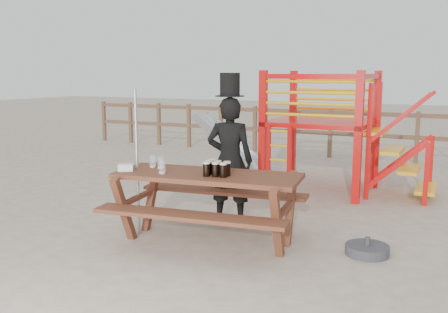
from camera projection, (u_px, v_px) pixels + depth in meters
ground at (221, 248)px, 5.90m from camera, size 60.00×60.00×0.00m
back_fence at (351, 129)px, 11.98m from camera, size 15.09×0.09×1.20m
playground_fort at (317, 129)px, 8.84m from camera, size 4.71×1.84×2.10m
picnic_table at (208, 199)px, 6.04m from camera, size 2.40×1.81×0.86m
man_with_hat at (230, 157)px, 6.79m from camera, size 0.71×0.55×2.06m
metal_pole at (137, 163)px, 6.32m from camera, size 0.04×0.04×1.85m
parasol_base at (367, 250)px, 5.69m from camera, size 0.49×0.49×0.21m
paper_bag at (126, 167)px, 6.16m from camera, size 0.23×0.22×0.08m
stout_pints at (216, 168)px, 5.86m from camera, size 0.32×0.30×0.17m
empty_glasses at (158, 164)px, 6.21m from camera, size 0.42×0.38×0.15m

